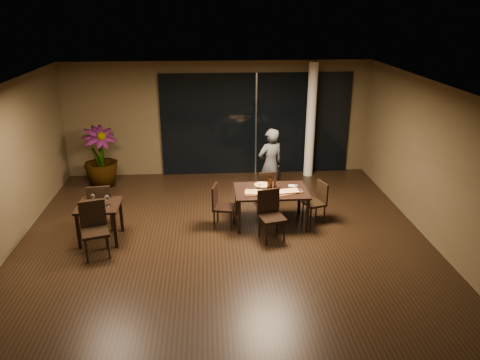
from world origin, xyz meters
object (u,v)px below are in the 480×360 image
side_table (99,211)px  chair_side_far (101,205)px  bottle_b (275,183)px  bottle_a (269,182)px  chair_main_right (317,200)px  chair_main_left (220,204)px  bottle_c (271,182)px  potted_plant (100,157)px  chair_main_near (270,212)px  diner (270,165)px  chair_main_far (266,187)px  chair_side_near (94,226)px  main_table (271,193)px

side_table → chair_side_far: size_ratio=0.81×
bottle_b → bottle_a: bearing=-165.9°
chair_main_right → chair_main_left: bearing=-104.5°
bottle_a → bottle_c: bearing=53.3°
potted_plant → chair_main_right: bearing=-25.8°
chair_main_near → diner: diner is taller
diner → bottle_b: diner is taller
chair_main_far → chair_side_far: size_ratio=0.88×
chair_main_far → chair_side_near: size_ratio=0.86×
chair_side_near → potted_plant: size_ratio=0.67×
main_table → chair_main_far: chair_main_far is taller
diner → chair_main_left: bearing=25.1°
bottle_c → bottle_b: bearing=-20.5°
main_table → bottle_b: size_ratio=5.53×
chair_main_near → chair_side_far: 3.43m
chair_main_far → chair_main_near: 1.48m
side_table → diner: size_ratio=0.46×
chair_main_near → chair_side_far: bearing=155.3°
main_table → chair_main_far: size_ratio=1.71×
diner → potted_plant: bearing=-39.0°
chair_main_right → chair_side_far: chair_side_far is taller
main_table → chair_side_far: size_ratio=1.51×
chair_main_far → bottle_a: 0.91m
main_table → bottle_c: bearing=88.0°
potted_plant → chair_main_near: bearing=-38.7°
main_table → chair_main_near: chair_main_near is taller
chair_main_near → chair_main_far: bearing=71.2°
chair_main_far → main_table: bearing=83.6°
chair_main_right → chair_side_far: size_ratio=0.88×
diner → potted_plant: size_ratio=1.14×
bottle_b → main_table: bearing=-147.5°
bottle_c → chair_main_left: bearing=-170.8°
chair_main_far → chair_main_left: (-1.07, -0.90, 0.02)m
chair_side_far → bottle_c: size_ratio=3.51×
chair_main_right → chair_side_near: bearing=-94.1°
chair_main_right → chair_side_far: bearing=-106.8°
chair_main_near → chair_side_far: chair_side_far is taller
chair_main_right → bottle_a: size_ratio=2.62×
bottle_c → chair_main_near: bearing=-97.6°
bottle_b → chair_main_near: bearing=-104.4°
chair_main_left → bottle_b: bearing=-70.0°
chair_main_far → chair_main_near: chair_main_near is taller
chair_main_far → potted_plant: potted_plant is taller
chair_main_right → chair_side_far: (-4.47, -0.10, 0.07)m
diner → chair_main_near: bearing=60.0°
main_table → chair_side_near: (-3.38, -1.05, -0.11)m
chair_main_right → chair_side_near: 4.52m
chair_main_left → diner: (1.21, 1.33, 0.35)m
potted_plant → bottle_a: 4.61m
chair_main_far → bottle_c: bottle_c is taller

